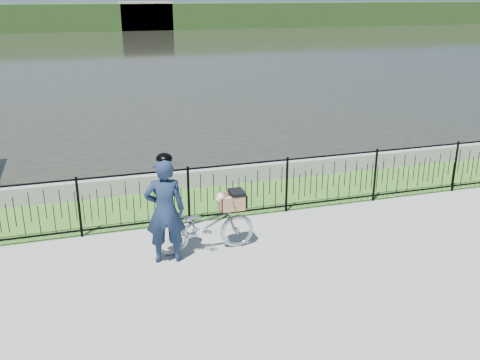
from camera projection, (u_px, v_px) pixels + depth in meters
name	position (u px, v px, depth m)	size (l,w,h in m)	color
ground	(267.00, 253.00, 9.15)	(120.00, 120.00, 0.00)	gray
grass_strip	(225.00, 199.00, 11.49)	(60.00, 2.00, 0.01)	#396D22
water	(112.00, 54.00, 38.88)	(120.00, 120.00, 0.00)	black
quay_wall	(214.00, 176.00, 12.33)	(60.00, 0.30, 0.40)	gray
fence	(239.00, 190.00, 10.40)	(14.00, 0.06, 1.15)	black
far_treeline	(93.00, 17.00, 62.71)	(120.00, 6.00, 3.00)	#27451A
far_building_right	(146.00, 16.00, 63.01)	(6.00, 3.00, 3.20)	gray
bicycle_rig	(205.00, 225.00, 9.08)	(1.74, 0.61, 1.05)	#A3A9AF
cyclist	(165.00, 210.00, 8.58)	(0.70, 0.51, 1.85)	#16233D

